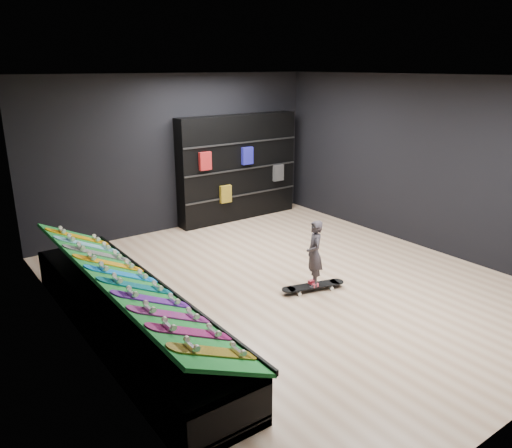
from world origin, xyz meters
TOP-DOWN VIEW (x-y plane):
  - floor at (0.00, 0.00)m, footprint 6.00×7.00m
  - ceiling at (0.00, 0.00)m, footprint 6.00×7.00m
  - wall_back at (0.00, 3.50)m, footprint 6.00×0.02m
  - wall_left at (-3.00, 0.00)m, footprint 0.02×7.00m
  - wall_right at (3.00, 0.00)m, footprint 0.02×7.00m
  - display_rack at (-2.55, 0.00)m, footprint 0.90×4.50m
  - turf_ramp at (-2.50, 0.00)m, footprint 0.92×4.50m
  - back_shelving at (1.30, 3.32)m, footprint 2.73×0.32m
  - floor_skateboard at (0.14, -0.34)m, footprint 1.00×0.47m
  - child at (0.14, -0.34)m, footprint 0.24×0.27m
  - display_board_0 at (-2.49, -1.90)m, footprint 0.93×0.22m
  - display_board_1 at (-2.49, -1.48)m, footprint 0.93×0.22m
  - display_board_2 at (-2.49, -1.06)m, footprint 0.93×0.22m
  - display_board_3 at (-2.49, -0.63)m, footprint 0.93×0.22m
  - display_board_4 at (-2.49, -0.21)m, footprint 0.93×0.22m
  - display_board_5 at (-2.49, 0.21)m, footprint 0.93×0.22m
  - display_board_6 at (-2.49, 0.63)m, footprint 0.93×0.22m
  - display_board_7 at (-2.49, 1.06)m, footprint 0.93×0.22m
  - display_board_8 at (-2.49, 1.48)m, footprint 0.93×0.22m
  - display_board_9 at (-2.49, 1.90)m, footprint 0.93×0.22m

SIDE VIEW (x-z plane):
  - floor at x=0.00m, z-range -0.01..0.01m
  - floor_skateboard at x=0.14m, z-range 0.00..0.09m
  - display_rack at x=-2.55m, z-range 0.00..0.50m
  - child at x=0.14m, z-range 0.09..0.68m
  - turf_ramp at x=-2.50m, z-range 0.48..0.94m
  - display_board_0 at x=-2.49m, z-range 0.49..0.99m
  - display_board_1 at x=-2.49m, z-range 0.49..0.99m
  - display_board_2 at x=-2.49m, z-range 0.49..0.99m
  - display_board_3 at x=-2.49m, z-range 0.49..0.99m
  - display_board_4 at x=-2.49m, z-range 0.49..0.99m
  - display_board_5 at x=-2.49m, z-range 0.49..0.99m
  - display_board_6 at x=-2.49m, z-range 0.49..0.99m
  - display_board_7 at x=-2.49m, z-range 0.49..0.99m
  - display_board_8 at x=-2.49m, z-range 0.49..0.99m
  - display_board_9 at x=-2.49m, z-range 0.49..0.99m
  - back_shelving at x=1.30m, z-range 0.00..2.18m
  - wall_back at x=0.00m, z-range 0.00..3.00m
  - wall_left at x=-3.00m, z-range 0.00..3.00m
  - wall_right at x=3.00m, z-range 0.00..3.00m
  - ceiling at x=0.00m, z-range 3.00..3.00m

